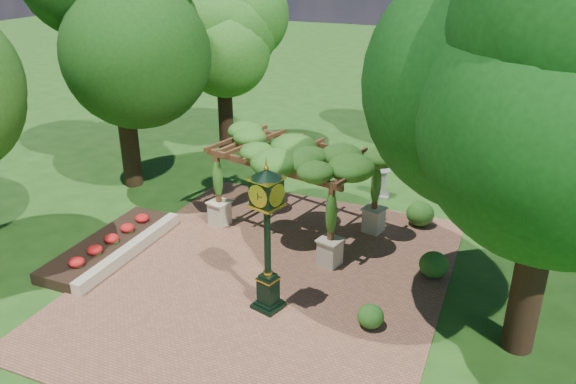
% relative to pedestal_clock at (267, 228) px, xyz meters
% --- Properties ---
extents(ground, '(120.00, 120.00, 0.00)m').
position_rel_pedestal_clock_xyz_m(ground, '(-0.63, 0.38, -2.47)').
color(ground, '#1E4714').
rests_on(ground, ground).
extents(brick_plaza, '(10.00, 12.00, 0.04)m').
position_rel_pedestal_clock_xyz_m(brick_plaza, '(-0.63, 1.38, -2.45)').
color(brick_plaza, brown).
rests_on(brick_plaza, ground).
extents(border_wall, '(0.35, 5.00, 0.40)m').
position_rel_pedestal_clock_xyz_m(border_wall, '(-5.23, 0.88, -2.27)').
color(border_wall, '#C6B793').
rests_on(border_wall, ground).
extents(flower_bed, '(1.50, 5.00, 0.36)m').
position_rel_pedestal_clock_xyz_m(flower_bed, '(-6.13, 0.88, -2.29)').
color(flower_bed, red).
rests_on(flower_bed, ground).
extents(pedestal_clock, '(1.00, 1.00, 4.12)m').
position_rel_pedestal_clock_xyz_m(pedestal_clock, '(0.00, 0.00, 0.00)').
color(pedestal_clock, black).
rests_on(pedestal_clock, brick_plaza).
extents(pergola, '(5.98, 4.51, 3.36)m').
position_rel_pedestal_clock_xyz_m(pergola, '(-1.10, 4.68, 0.30)').
color(pergola, beige).
rests_on(pergola, brick_plaza).
extents(sundial, '(0.68, 0.68, 1.14)m').
position_rel_pedestal_clock_xyz_m(sundial, '(0.98, 8.53, -1.97)').
color(sundial, gray).
rests_on(sundial, ground).
extents(shrub_front, '(0.78, 0.78, 0.62)m').
position_rel_pedestal_clock_xyz_m(shrub_front, '(2.78, 0.24, -2.12)').
color(shrub_front, '#2A631C').
rests_on(shrub_front, brick_plaza).
extents(shrub_mid, '(0.90, 0.90, 0.79)m').
position_rel_pedestal_clock_xyz_m(shrub_mid, '(3.87, 3.32, -2.03)').
color(shrub_mid, '#225919').
rests_on(shrub_mid, brick_plaza).
extents(shrub_back, '(1.06, 1.06, 0.87)m').
position_rel_pedestal_clock_xyz_m(shrub_back, '(2.86, 6.56, -1.99)').
color(shrub_back, '#2E641C').
rests_on(shrub_back, brick_plaza).
extents(tree_west_near, '(5.01, 5.01, 9.76)m').
position_rel_pedestal_clock_xyz_m(tree_west_near, '(-8.81, 5.81, 4.24)').
color(tree_west_near, '#332214').
rests_on(tree_west_near, ground).
extents(tree_west_far, '(4.22, 4.22, 8.17)m').
position_rel_pedestal_clock_xyz_m(tree_west_far, '(-7.35, 11.19, 3.13)').
color(tree_west_far, black).
rests_on(tree_west_far, ground).
extents(tree_north, '(4.33, 4.33, 7.97)m').
position_rel_pedestal_clock_xyz_m(tree_north, '(2.31, 15.19, 3.00)').
color(tree_north, '#342114').
rests_on(tree_north, ground).
extents(tree_east_near, '(5.37, 5.37, 9.27)m').
position_rel_pedestal_clock_xyz_m(tree_east_near, '(6.31, 0.92, 3.91)').
color(tree_east_near, '#332014').
rests_on(tree_east_near, ground).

